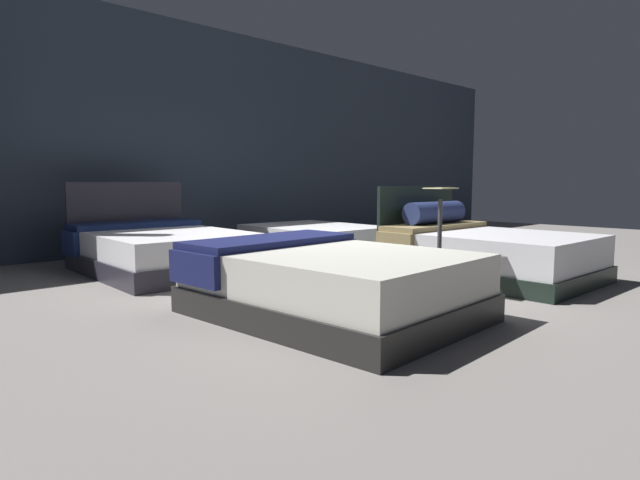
{
  "coord_description": "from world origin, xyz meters",
  "views": [
    {
      "loc": [
        -4.15,
        -4.01,
        1.05
      ],
      "look_at": [
        0.23,
        0.45,
        0.36
      ],
      "focal_mm": 29.9,
      "sensor_mm": 36.0,
      "label": 1
    }
  ],
  "objects_px": {
    "bed_2": "(162,250)",
    "bed_3": "(314,240)",
    "bed_1": "(485,252)",
    "price_sign": "(439,255)",
    "bed_0": "(329,283)"
  },
  "relations": [
    {
      "from": "bed_2",
      "to": "bed_1",
      "type": "bearing_deg",
      "value": -47.58
    },
    {
      "from": "bed_1",
      "to": "bed_2",
      "type": "distance_m",
      "value": 3.69
    },
    {
      "from": "price_sign",
      "to": "bed_0",
      "type": "bearing_deg",
      "value": 170.74
    },
    {
      "from": "bed_1",
      "to": "price_sign",
      "type": "bearing_deg",
      "value": -169.88
    },
    {
      "from": "price_sign",
      "to": "bed_1",
      "type": "bearing_deg",
      "value": 8.68
    },
    {
      "from": "bed_1",
      "to": "bed_3",
      "type": "relative_size",
      "value": 1.04
    },
    {
      "from": "bed_1",
      "to": "price_sign",
      "type": "height_order",
      "value": "same"
    },
    {
      "from": "bed_3",
      "to": "bed_1",
      "type": "bearing_deg",
      "value": -88.09
    },
    {
      "from": "bed_0",
      "to": "bed_1",
      "type": "relative_size",
      "value": 1.04
    },
    {
      "from": "bed_0",
      "to": "bed_2",
      "type": "distance_m",
      "value": 2.84
    },
    {
      "from": "bed_2",
      "to": "bed_3",
      "type": "xyz_separation_m",
      "value": [
        2.38,
        -0.1,
        -0.05
      ]
    },
    {
      "from": "bed_2",
      "to": "bed_3",
      "type": "distance_m",
      "value": 2.38
    },
    {
      "from": "bed_3",
      "to": "price_sign",
      "type": "bearing_deg",
      "value": -109.78
    },
    {
      "from": "bed_0",
      "to": "price_sign",
      "type": "distance_m",
      "value": 1.25
    },
    {
      "from": "bed_0",
      "to": "bed_3",
      "type": "bearing_deg",
      "value": 45.65
    }
  ]
}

